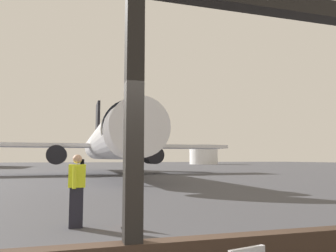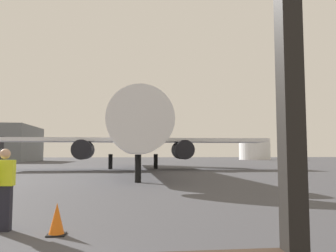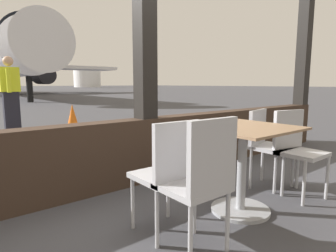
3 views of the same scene
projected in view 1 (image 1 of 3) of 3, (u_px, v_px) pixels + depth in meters
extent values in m
plane|color=#424247|center=(79.00, 171.00, 41.63)|extent=(220.00, 220.00, 0.00)
cube|color=black|center=(133.00, 145.00, 3.60)|extent=(0.20, 0.20, 3.57)
cylinder|color=silver|center=(106.00, 143.00, 34.44)|extent=(3.47, 31.78, 3.47)
cone|color=silver|center=(136.00, 128.00, 18.01)|extent=(3.30, 2.60, 3.30)
cylinder|color=black|center=(130.00, 129.00, 19.84)|extent=(3.54, 0.90, 3.54)
cube|color=silver|center=(34.00, 145.00, 33.35)|extent=(12.89, 4.20, 0.36)
cube|color=silver|center=(169.00, 147.00, 37.40)|extent=(12.89, 4.20, 0.36)
cylinder|color=black|center=(57.00, 155.00, 32.57)|extent=(1.90, 3.20, 1.90)
cylinder|color=black|center=(152.00, 155.00, 35.30)|extent=(1.90, 3.20, 1.90)
cube|color=black|center=(98.00, 120.00, 48.61)|extent=(0.36, 4.40, 5.20)
cylinder|color=black|center=(129.00, 172.00, 19.86)|extent=(0.36, 0.36, 1.58)
cylinder|color=black|center=(82.00, 166.00, 35.44)|extent=(0.44, 0.44, 1.58)
cylinder|color=black|center=(126.00, 166.00, 36.77)|extent=(0.44, 0.44, 1.58)
cube|color=black|center=(76.00, 208.00, 7.71)|extent=(0.32, 0.20, 0.95)
cube|color=yellow|center=(77.00, 176.00, 7.78)|extent=(0.40, 0.22, 0.55)
sphere|color=tan|center=(77.00, 159.00, 7.82)|extent=(0.22, 0.22, 0.22)
cylinder|color=yellow|center=(74.00, 177.00, 7.54)|extent=(0.09, 0.09, 0.52)
cylinder|color=yellow|center=(79.00, 176.00, 8.02)|extent=(0.09, 0.09, 0.52)
cone|color=orange|center=(130.00, 215.00, 7.55)|extent=(0.32, 0.32, 0.64)
cube|color=black|center=(130.00, 229.00, 7.52)|extent=(0.36, 0.36, 0.03)
cylinder|color=white|center=(203.00, 155.00, 95.13)|extent=(8.24, 8.24, 5.65)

